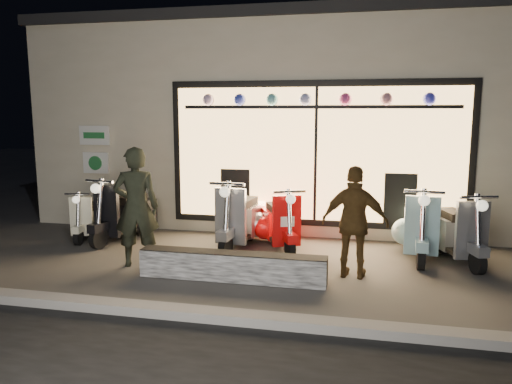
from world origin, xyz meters
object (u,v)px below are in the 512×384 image
at_px(graffiti_barrier, 232,266).
at_px(man, 136,207).
at_px(scooter_silver, 243,219).
at_px(woman, 355,222).
at_px(scooter_red, 278,223).

xyz_separation_m(graffiti_barrier, man, (-1.58, 0.36, 0.71)).
relative_size(scooter_silver, woman, 1.03).
distance_m(scooter_red, woman, 1.94).
height_order(graffiti_barrier, scooter_silver, scooter_silver).
distance_m(man, woman, 3.23).
relative_size(graffiti_barrier, woman, 1.66).
relative_size(graffiti_barrier, man, 1.45).
bearing_deg(graffiti_barrier, man, 167.32).
height_order(scooter_red, man, man).
bearing_deg(graffiti_barrier, scooter_red, 80.16).
bearing_deg(woman, scooter_red, -39.46).
xyz_separation_m(scooter_silver, man, (-1.28, -1.50, 0.44)).
relative_size(scooter_red, woman, 0.90).
height_order(graffiti_barrier, man, man).
bearing_deg(scooter_silver, man, -124.81).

